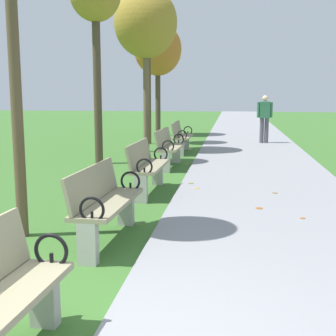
% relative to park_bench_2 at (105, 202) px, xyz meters
% --- Properties ---
extents(paved_walkway, '(3.09, 44.00, 0.02)m').
position_rel_park_bench_2_xyz_m(paved_walkway, '(2.05, 15.36, -0.48)').
color(paved_walkway, gray).
rests_on(paved_walkway, ground).
extents(park_bench_2, '(0.53, 1.62, 0.90)m').
position_rel_park_bench_2_xyz_m(park_bench_2, '(0.00, 0.00, 0.00)').
color(park_bench_2, gray).
rests_on(park_bench_2, ground).
extents(park_bench_3, '(0.50, 1.61, 0.90)m').
position_rel_park_bench_2_xyz_m(park_bench_3, '(-0.00, 2.73, 0.00)').
color(park_bench_3, gray).
rests_on(park_bench_3, ground).
extents(park_bench_4, '(0.53, 1.62, 0.90)m').
position_rel_park_bench_2_xyz_m(park_bench_4, '(-0.00, 5.57, 0.00)').
color(park_bench_4, gray).
rests_on(park_bench_4, ground).
extents(park_bench_5, '(0.48, 1.60, 0.90)m').
position_rel_park_bench_2_xyz_m(park_bench_5, '(-0.00, 8.22, 0.00)').
color(park_bench_5, gray).
rests_on(park_bench_5, ground).
extents(tree_3, '(1.81, 1.81, 4.71)m').
position_rel_park_bench_2_xyz_m(tree_3, '(-1.06, 8.38, 3.20)').
color(tree_3, brown).
rests_on(tree_3, ground).
extents(tree_4, '(1.32, 1.32, 4.61)m').
position_rel_park_bench_2_xyz_m(tree_4, '(-1.35, 10.46, 3.35)').
color(tree_4, brown).
rests_on(tree_4, ground).
extents(tree_5, '(1.89, 1.89, 4.48)m').
position_rel_park_bench_2_xyz_m(tree_5, '(-1.55, 13.60, 2.92)').
color(tree_5, '#4C3D2D').
rests_on(tree_5, ground).
extents(pedestrian_walking, '(0.53, 0.24, 1.62)m').
position_rel_park_bench_2_xyz_m(pedestrian_walking, '(2.55, 11.12, 0.44)').
color(pedestrian_walking, '#4C4C56').
rests_on(pedestrian_walking, paved_walkway).
extents(scattered_leaves, '(4.63, 13.41, 0.02)m').
position_rel_park_bench_2_xyz_m(scattered_leaves, '(0.22, 3.42, -0.47)').
color(scattered_leaves, '#AD6B23').
rests_on(scattered_leaves, ground).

